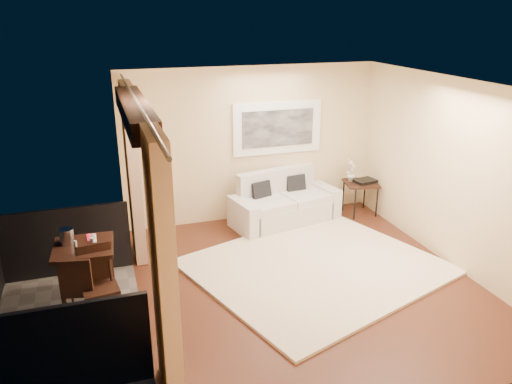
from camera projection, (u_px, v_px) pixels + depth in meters
floor at (306, 282)px, 6.94m from camera, size 5.00×5.00×0.00m
room_shell at (135, 111)px, 5.46m from camera, size 5.00×6.40×5.00m
balcony at (50, 313)px, 5.92m from camera, size 1.81×2.60×1.17m
curtains at (145, 211)px, 5.87m from camera, size 0.16×4.80×2.64m
artwork at (278, 128)px, 8.72m from camera, size 1.62×0.07×0.92m
rug at (316, 267)px, 7.31m from camera, size 4.05×3.78×0.04m
sofa at (283, 204)px, 8.83m from camera, size 2.02×1.19×0.91m
side_table at (361, 185)px, 9.09m from camera, size 0.65×0.65×0.61m
tray at (365, 181)px, 9.07m from camera, size 0.43×0.35×0.05m
orchid at (351, 170)px, 9.04m from camera, size 0.27×0.28×0.44m
bistro_table at (84, 252)px, 6.14m from camera, size 0.75×0.75×0.84m
balcony_chair_far at (78, 285)px, 5.91m from camera, size 0.43×0.44×0.86m
balcony_chair_near at (98, 277)px, 5.98m from camera, size 0.46×0.47×0.95m
ice_bucket at (67, 236)px, 6.13m from camera, size 0.18×0.18×0.20m
candle at (89, 237)px, 6.26m from camera, size 0.06×0.06×0.07m
vase at (76, 248)px, 5.86m from camera, size 0.04×0.04×0.18m
glass_a at (93, 242)px, 6.07m from camera, size 0.06×0.06×0.12m
glass_b at (94, 239)px, 6.16m from camera, size 0.06×0.06×0.12m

